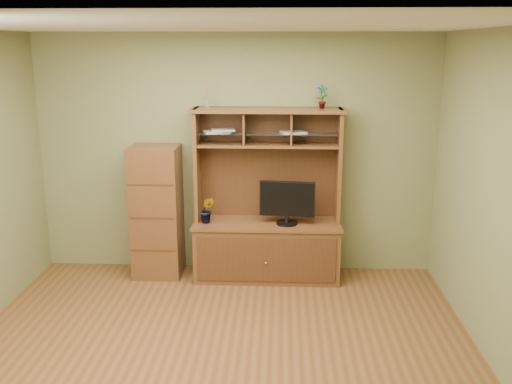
{
  "coord_description": "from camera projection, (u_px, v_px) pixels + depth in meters",
  "views": [
    {
      "loc": [
        0.52,
        -4.34,
        2.56
      ],
      "look_at": [
        0.27,
        1.2,
        1.12
      ],
      "focal_mm": 40.0,
      "sensor_mm": 36.0,
      "label": 1
    }
  ],
  "objects": [
    {
      "name": "side_cabinet",
      "position": [
        157.0,
        212.0,
        6.4
      ],
      "size": [
        0.53,
        0.48,
        1.49
      ],
      "color": "#482A14",
      "rests_on": "room"
    },
    {
      "name": "monitor",
      "position": [
        287.0,
        202.0,
        6.2
      ],
      "size": [
        0.61,
        0.23,
        0.48
      ],
      "rotation": [
        0.0,
        0.0,
        -0.12
      ],
      "color": "black",
      "rests_on": "media_hutch"
    },
    {
      "name": "magazines",
      "position": [
        243.0,
        131.0,
        6.19
      ],
      "size": [
        1.14,
        0.28,
        0.04
      ],
      "color": "#A6A6AB",
      "rests_on": "media_hutch"
    },
    {
      "name": "media_hutch",
      "position": [
        267.0,
        232.0,
        6.39
      ],
      "size": [
        1.66,
        0.61,
        1.9
      ],
      "color": "#482A14",
      "rests_on": "room"
    },
    {
      "name": "top_plant",
      "position": [
        322.0,
        97.0,
        6.06
      ],
      "size": [
        0.15,
        0.11,
        0.25
      ],
      "primitive_type": "imported",
      "rotation": [
        0.0,
        0.0,
        0.15
      ],
      "color": "#356322",
      "rests_on": "media_hutch"
    },
    {
      "name": "reed_diffuser",
      "position": [
        207.0,
        98.0,
        6.12
      ],
      "size": [
        0.05,
        0.05,
        0.26
      ],
      "color": "silver",
      "rests_on": "media_hutch"
    },
    {
      "name": "orchid_plant",
      "position": [
        207.0,
        210.0,
        6.27
      ],
      "size": [
        0.16,
        0.13,
        0.3
      ],
      "primitive_type": "imported",
      "rotation": [
        0.0,
        0.0,
        -0.02
      ],
      "color": "#305B1F",
      "rests_on": "media_hutch"
    },
    {
      "name": "room",
      "position": [
        216.0,
        202.0,
        4.53
      ],
      "size": [
        4.54,
        4.04,
        2.74
      ],
      "color": "brown",
      "rests_on": "ground"
    }
  ]
}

